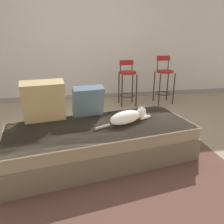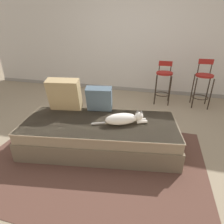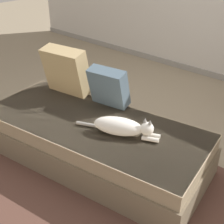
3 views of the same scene
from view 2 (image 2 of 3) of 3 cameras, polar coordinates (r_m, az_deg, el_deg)
name	(u,v)px [view 2 (image 2 of 3)]	position (r m, az deg, el deg)	size (l,w,h in m)	color
ground_plane	(108,132)	(3.07, -1.28, -6.25)	(16.00, 16.00, 0.00)	gray
wall_back_panel	(133,38)	(4.83, 6.46, 21.45)	(8.00, 0.10, 2.60)	silver
wall_baseboard_trim	(131,89)	(5.02, 5.67, 6.98)	(8.00, 0.02, 0.09)	gray
area_rug	(93,159)	(2.53, -5.78, -14.16)	(2.80, 2.00, 0.01)	brown
couch	(100,134)	(2.64, -3.73, -6.79)	(2.21, 1.22, 0.40)	#766750
throw_pillow_corner	(65,94)	(2.89, -14.26, 5.23)	(0.51, 0.34, 0.50)	tan
throw_pillow_middle	(99,99)	(2.78, -3.90, 4.03)	(0.40, 0.28, 0.39)	#4C6070
cat	(123,119)	(2.46, 3.51, -2.05)	(0.71, 0.36, 0.19)	white
bar_stool_near_window	(164,79)	(4.23, 15.50, 9.64)	(0.34, 0.34, 0.89)	#2D2319
bar_stool_by_doorway	(203,82)	(4.31, 26.02, 8.35)	(0.34, 0.34, 0.97)	#2D2319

